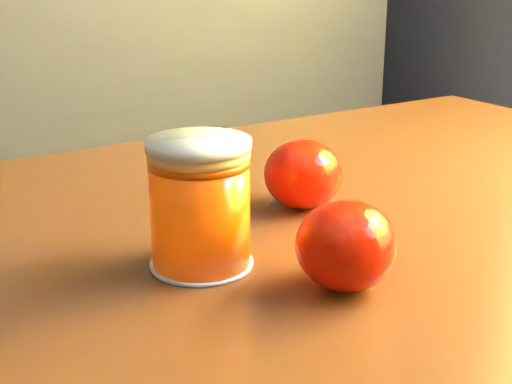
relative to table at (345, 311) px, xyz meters
name	(u,v)px	position (x,y,z in m)	size (l,w,h in m)	color
table	(345,311)	(0.00, 0.00, 0.00)	(1.03, 0.78, 0.72)	brown
juice_glass	(200,205)	(-0.15, -0.04, 0.14)	(0.07, 0.07, 0.09)	#FF4D05
orange_front	(346,245)	(-0.07, -0.11, 0.12)	(0.07, 0.07, 0.06)	red
orange_back	(303,174)	(-0.02, 0.04, 0.12)	(0.07, 0.07, 0.06)	red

